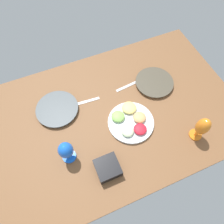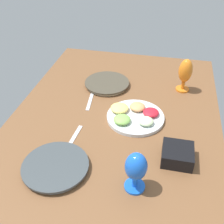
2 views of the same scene
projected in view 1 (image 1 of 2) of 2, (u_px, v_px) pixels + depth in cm
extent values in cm
cube|color=brown|center=(115.00, 115.00, 134.37)|extent=(160.00, 104.00, 4.00)
cylinder|color=silver|center=(58.00, 110.00, 132.98)|extent=(24.87, 24.87, 1.57)
cylinder|color=#3E4549|center=(57.00, 109.00, 131.88)|extent=(27.03, 27.03, 0.94)
cylinder|color=beige|center=(154.00, 83.00, 143.20)|extent=(24.01, 24.01, 1.50)
cylinder|color=#494233|center=(155.00, 82.00, 142.15)|extent=(26.09, 26.09, 0.90)
cylinder|color=silver|center=(131.00, 122.00, 128.46)|extent=(28.60, 28.60, 1.80)
ellipsoid|color=#F2A566|center=(140.00, 117.00, 127.39)|extent=(7.90, 7.90, 3.03)
ellipsoid|color=#F9E072|center=(129.00, 108.00, 130.77)|extent=(9.20, 9.20, 2.87)
ellipsoid|color=#8CC659|center=(118.00, 116.00, 127.77)|extent=(8.19, 8.19, 2.98)
ellipsoid|color=beige|center=(128.00, 131.00, 122.97)|extent=(7.31, 7.31, 2.85)
ellipsoid|color=red|center=(140.00, 129.00, 123.74)|extent=(7.90, 7.90, 2.67)
cylinder|color=orange|center=(195.00, 135.00, 124.86)|extent=(7.57, 7.57, 1.00)
cylinder|color=orange|center=(197.00, 133.00, 122.43)|extent=(2.00, 2.00, 4.55)
ellipsoid|color=orange|center=(203.00, 126.00, 114.39)|extent=(7.61, 7.61, 13.79)
cylinder|color=blue|center=(69.00, 156.00, 118.42)|extent=(7.94, 7.94, 1.00)
cylinder|color=blue|center=(69.00, 155.00, 115.94)|extent=(2.00, 2.00, 4.67)
ellipsoid|color=blue|center=(66.00, 150.00, 108.82)|extent=(8.20, 8.20, 11.59)
cube|color=black|center=(108.00, 168.00, 112.66)|extent=(12.79, 12.79, 6.29)
cube|color=tan|center=(108.00, 167.00, 110.90)|extent=(10.48, 10.48, 2.01)
cube|color=silver|center=(86.00, 101.00, 136.51)|extent=(18.08, 3.12, 0.60)
cube|color=silver|center=(128.00, 86.00, 142.64)|extent=(18.09, 3.74, 0.60)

